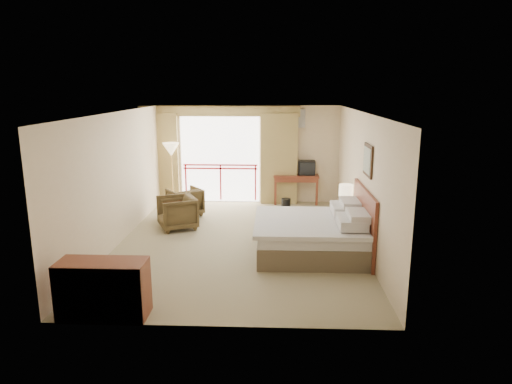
{
  "coord_description": "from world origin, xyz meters",
  "views": [
    {
      "loc": [
        0.73,
        -9.13,
        3.2
      ],
      "look_at": [
        0.33,
        0.4,
        0.99
      ],
      "focal_mm": 32.0,
      "sensor_mm": 36.0,
      "label": 1
    }
  ],
  "objects_px": {
    "tv": "(307,168)",
    "floor_lamp": "(171,152)",
    "bed": "(313,235)",
    "nightstand": "(345,222)",
    "table_lamp": "(346,191)",
    "dresser": "(103,289)",
    "side_table": "(172,207)",
    "armchair_far": "(185,215)",
    "wastebasket": "(286,204)",
    "armchair_near": "(178,228)",
    "desk": "(296,180)"
  },
  "relations": [
    {
      "from": "desk",
      "to": "tv",
      "type": "xyz_separation_m",
      "value": [
        0.3,
        -0.06,
        0.38
      ]
    },
    {
      "from": "armchair_far",
      "to": "armchair_near",
      "type": "bearing_deg",
      "value": 55.67
    },
    {
      "from": "tv",
      "to": "side_table",
      "type": "distance_m",
      "value": 3.98
    },
    {
      "from": "bed",
      "to": "table_lamp",
      "type": "bearing_deg",
      "value": 58.47
    },
    {
      "from": "bed",
      "to": "armchair_near",
      "type": "height_order",
      "value": "bed"
    },
    {
      "from": "armchair_near",
      "to": "dresser",
      "type": "bearing_deg",
      "value": -27.05
    },
    {
      "from": "wastebasket",
      "to": "dresser",
      "type": "distance_m",
      "value": 6.49
    },
    {
      "from": "bed",
      "to": "table_lamp",
      "type": "xyz_separation_m",
      "value": [
        0.81,
        1.31,
        0.59
      ]
    },
    {
      "from": "desk",
      "to": "floor_lamp",
      "type": "bearing_deg",
      "value": -166.81
    },
    {
      "from": "desk",
      "to": "wastebasket",
      "type": "height_order",
      "value": "desk"
    },
    {
      "from": "table_lamp",
      "to": "desk",
      "type": "distance_m",
      "value": 2.9
    },
    {
      "from": "nightstand",
      "to": "dresser",
      "type": "height_order",
      "value": "dresser"
    },
    {
      "from": "wastebasket",
      "to": "floor_lamp",
      "type": "height_order",
      "value": "floor_lamp"
    },
    {
      "from": "floor_lamp",
      "to": "desk",
      "type": "bearing_deg",
      "value": 9.49
    },
    {
      "from": "bed",
      "to": "tv",
      "type": "relative_size",
      "value": 4.8
    },
    {
      "from": "tv",
      "to": "floor_lamp",
      "type": "xyz_separation_m",
      "value": [
        -3.66,
        -0.5,
        0.49
      ]
    },
    {
      "from": "nightstand",
      "to": "tv",
      "type": "distance_m",
      "value": 2.88
    },
    {
      "from": "nightstand",
      "to": "floor_lamp",
      "type": "height_order",
      "value": "floor_lamp"
    },
    {
      "from": "wastebasket",
      "to": "table_lamp",
      "type": "bearing_deg",
      "value": -56.39
    },
    {
      "from": "table_lamp",
      "to": "dresser",
      "type": "bearing_deg",
      "value": -134.87
    },
    {
      "from": "wastebasket",
      "to": "dresser",
      "type": "relative_size",
      "value": 0.24
    },
    {
      "from": "tv",
      "to": "nightstand",
      "type": "bearing_deg",
      "value": -68.8
    },
    {
      "from": "desk",
      "to": "tv",
      "type": "height_order",
      "value": "tv"
    },
    {
      "from": "bed",
      "to": "table_lamp",
      "type": "height_order",
      "value": "table_lamp"
    },
    {
      "from": "side_table",
      "to": "dresser",
      "type": "bearing_deg",
      "value": -89.38
    },
    {
      "from": "dresser",
      "to": "desk",
      "type": "bearing_deg",
      "value": 66.56
    },
    {
      "from": "armchair_near",
      "to": "dresser",
      "type": "xyz_separation_m",
      "value": [
        -0.17,
        -4.15,
        0.41
      ]
    },
    {
      "from": "wastebasket",
      "to": "side_table",
      "type": "xyz_separation_m",
      "value": [
        -2.76,
        -1.32,
        0.25
      ]
    },
    {
      "from": "table_lamp",
      "to": "dresser",
      "type": "height_order",
      "value": "table_lamp"
    },
    {
      "from": "armchair_far",
      "to": "floor_lamp",
      "type": "height_order",
      "value": "floor_lamp"
    },
    {
      "from": "armchair_near",
      "to": "floor_lamp",
      "type": "height_order",
      "value": "floor_lamp"
    },
    {
      "from": "bed",
      "to": "side_table",
      "type": "xyz_separation_m",
      "value": [
        -3.22,
        1.89,
        0.02
      ]
    },
    {
      "from": "nightstand",
      "to": "dresser",
      "type": "distance_m",
      "value": 5.6
    },
    {
      "from": "bed",
      "to": "nightstand",
      "type": "relative_size",
      "value": 3.96
    },
    {
      "from": "armchair_far",
      "to": "dresser",
      "type": "distance_m",
      "value": 5.28
    },
    {
      "from": "tv",
      "to": "armchair_far",
      "type": "relative_size",
      "value": 0.58
    },
    {
      "from": "bed",
      "to": "desk",
      "type": "height_order",
      "value": "bed"
    },
    {
      "from": "bed",
      "to": "floor_lamp",
      "type": "height_order",
      "value": "floor_lamp"
    },
    {
      "from": "table_lamp",
      "to": "nightstand",
      "type": "bearing_deg",
      "value": -90.0
    },
    {
      "from": "desk",
      "to": "bed",
      "type": "bearing_deg",
      "value": -83.83
    },
    {
      "from": "nightstand",
      "to": "floor_lamp",
      "type": "distance_m",
      "value": 5.02
    },
    {
      "from": "armchair_near",
      "to": "wastebasket",
      "type": "bearing_deg",
      "value": 99.82
    },
    {
      "from": "side_table",
      "to": "table_lamp",
      "type": "bearing_deg",
      "value": -8.22
    },
    {
      "from": "floor_lamp",
      "to": "tv",
      "type": "bearing_deg",
      "value": 7.8
    },
    {
      "from": "wastebasket",
      "to": "dresser",
      "type": "bearing_deg",
      "value": -114.69
    },
    {
      "from": "tv",
      "to": "wastebasket",
      "type": "height_order",
      "value": "tv"
    },
    {
      "from": "desk",
      "to": "side_table",
      "type": "height_order",
      "value": "desk"
    },
    {
      "from": "desk",
      "to": "floor_lamp",
      "type": "height_order",
      "value": "floor_lamp"
    },
    {
      "from": "nightstand",
      "to": "armchair_near",
      "type": "bearing_deg",
      "value": 172.4
    },
    {
      "from": "table_lamp",
      "to": "tv",
      "type": "bearing_deg",
      "value": 104.35
    }
  ]
}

